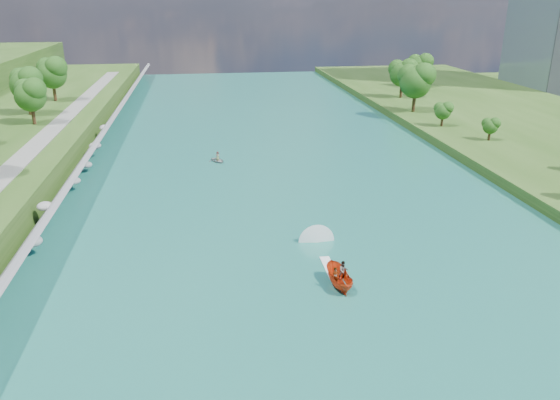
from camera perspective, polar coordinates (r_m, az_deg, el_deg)
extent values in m
plane|color=#2D5119|center=(43.15, 6.08, -11.67)|extent=(260.00, 260.00, 0.00)
cube|color=#1A6455|center=(60.58, 1.48, -1.64)|extent=(55.00, 240.00, 0.10)
cube|color=slate|center=(61.30, -23.07, -1.32)|extent=(3.54, 236.00, 4.05)
ellipsoid|color=gray|center=(55.60, -24.33, -3.95)|extent=(1.55, 1.60, 1.02)
ellipsoid|color=gray|center=(61.51, -23.39, -0.59)|extent=(1.54, 1.70, 0.87)
ellipsoid|color=gray|center=(72.26, -20.67, 1.87)|extent=(1.46, 1.69, 0.83)
ellipsoid|color=gray|center=(79.71, -19.48, 3.48)|extent=(1.25, 1.62, 0.82)
ellipsoid|color=gray|center=(86.46, -18.76, 5.38)|extent=(1.79, 1.90, 1.02)
ellipsoid|color=gray|center=(97.16, -17.93, 7.18)|extent=(1.43, 1.78, 1.06)
ellipsoid|color=#254913|center=(96.57, -24.62, 9.74)|extent=(5.20, 5.20, 8.66)
ellipsoid|color=#254913|center=(104.92, -24.97, 10.69)|extent=(5.78, 5.78, 9.64)
ellipsoid|color=#254913|center=(117.16, -22.72, 11.96)|extent=(6.03, 6.03, 10.05)
ellipsoid|color=#254913|center=(92.38, 21.13, 7.14)|extent=(2.57, 2.57, 4.29)
ellipsoid|color=#254913|center=(99.95, 16.66, 8.82)|extent=(3.04, 3.04, 5.07)
ellipsoid|color=#254913|center=(111.18, 13.97, 11.74)|extent=(6.60, 6.60, 11.01)
ellipsoid|color=#254913|center=(126.69, 12.66, 12.63)|extent=(6.00, 6.00, 10.00)
ellipsoid|color=#254913|center=(143.41, 14.38, 13.28)|extent=(5.74, 5.74, 9.57)
imported|color=red|center=(46.17, 6.17, -8.03)|extent=(1.96, 4.39, 1.65)
imported|color=#66605B|center=(45.59, 5.82, -7.96)|extent=(0.58, 0.38, 1.58)
imported|color=#66605B|center=(46.55, 6.64, -7.31)|extent=(0.85, 0.68, 1.66)
cube|color=white|center=(49.11, 5.27, -7.20)|extent=(0.90, 5.00, 0.06)
imported|color=gray|center=(80.58, -6.52, 4.18)|extent=(3.09, 3.38, 0.57)
imported|color=#66605B|center=(80.42, -6.53, 4.59)|extent=(0.73, 0.63, 1.27)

